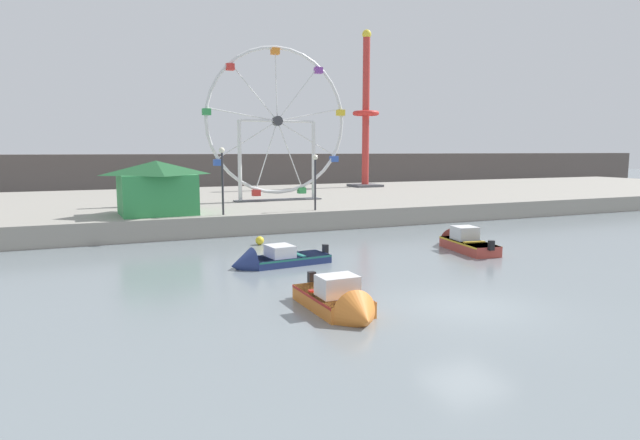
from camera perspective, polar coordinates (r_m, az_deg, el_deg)
ground_plane at (r=17.37m, az=15.36°, el=-8.95°), size 240.00×240.00×0.00m
quay_promenade at (r=43.07m, az=-8.98°, el=1.69°), size 110.00×24.76×1.17m
distant_town_skyline at (r=62.94m, az=-13.63°, el=4.82°), size 140.00×3.00×4.40m
motorboat_orange_hull at (r=16.03m, az=2.32°, el=-8.82°), size 1.52×3.96×1.56m
motorboat_navy_blue at (r=22.60m, az=-5.32°, el=-4.29°), size 4.56×1.88×1.37m
motorboat_faded_red at (r=27.27m, az=14.79°, el=-2.25°), size 1.87×4.69×1.52m
ferris_wheel_white_frame at (r=39.40m, az=-4.56°, el=10.14°), size 10.70×1.20×11.02m
drop_tower_red_tower at (r=54.49m, az=4.89°, el=10.58°), size 2.80×2.80×15.35m
carnival_booth_green_kiosk at (r=32.09m, az=-16.96°, el=3.44°), size 4.63×4.14×3.06m
promenade_lamp_near at (r=32.67m, az=-0.52°, el=4.99°), size 0.32×0.32×3.39m
promenade_lamp_far at (r=30.79m, az=-10.35°, el=5.17°), size 0.32×0.32×3.81m
mooring_buoy_orange at (r=27.69m, az=-6.43°, el=-2.18°), size 0.44×0.44×0.44m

